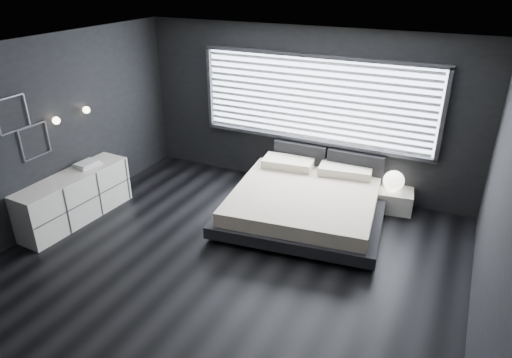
% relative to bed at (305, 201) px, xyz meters
% --- Properties ---
extents(room, '(6.04, 6.00, 2.80)m').
position_rel_bed_xyz_m(room, '(-0.50, -1.60, 1.11)').
color(room, black).
rests_on(room, ground).
extents(window, '(4.14, 0.09, 1.52)m').
position_rel_bed_xyz_m(window, '(-0.30, 1.10, 1.32)').
color(window, white).
rests_on(window, ground).
extents(headboard, '(1.96, 0.16, 0.52)m').
position_rel_bed_xyz_m(headboard, '(0.01, 1.04, 0.28)').
color(headboard, black).
rests_on(headboard, ground).
extents(sconce_near, '(0.18, 0.11, 0.11)m').
position_rel_bed_xyz_m(sconce_near, '(-3.38, -1.55, 1.31)').
color(sconce_near, silver).
rests_on(sconce_near, ground).
extents(sconce_far, '(0.18, 0.11, 0.11)m').
position_rel_bed_xyz_m(sconce_far, '(-3.38, -0.95, 1.31)').
color(sconce_far, silver).
rests_on(sconce_far, ground).
extents(wall_art_upper, '(0.01, 0.48, 0.48)m').
position_rel_bed_xyz_m(wall_art_upper, '(-3.47, -2.15, 1.56)').
color(wall_art_upper, '#47474C').
rests_on(wall_art_upper, ground).
extents(wall_art_lower, '(0.01, 0.48, 0.48)m').
position_rel_bed_xyz_m(wall_art_lower, '(-3.47, -1.90, 1.09)').
color(wall_art_lower, '#47474C').
rests_on(wall_art_lower, ground).
extents(bed, '(2.70, 2.60, 0.63)m').
position_rel_bed_xyz_m(bed, '(0.00, 0.00, 0.00)').
color(bed, black).
rests_on(bed, ground).
extents(nightstand, '(0.66, 0.57, 0.35)m').
position_rel_bed_xyz_m(nightstand, '(1.22, 0.90, -0.12)').
color(nightstand, silver).
rests_on(nightstand, ground).
extents(orb_lamp, '(0.34, 0.34, 0.34)m').
position_rel_bed_xyz_m(orb_lamp, '(1.18, 0.89, 0.22)').
color(orb_lamp, white).
rests_on(orb_lamp, nightstand).
extents(dresser, '(0.63, 1.93, 0.76)m').
position_rel_bed_xyz_m(dresser, '(-3.24, -1.60, 0.09)').
color(dresser, silver).
rests_on(dresser, ground).
extents(book_stack, '(0.34, 0.41, 0.08)m').
position_rel_bed_xyz_m(book_stack, '(-3.26, -1.22, 0.50)').
color(book_stack, silver).
rests_on(book_stack, dresser).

